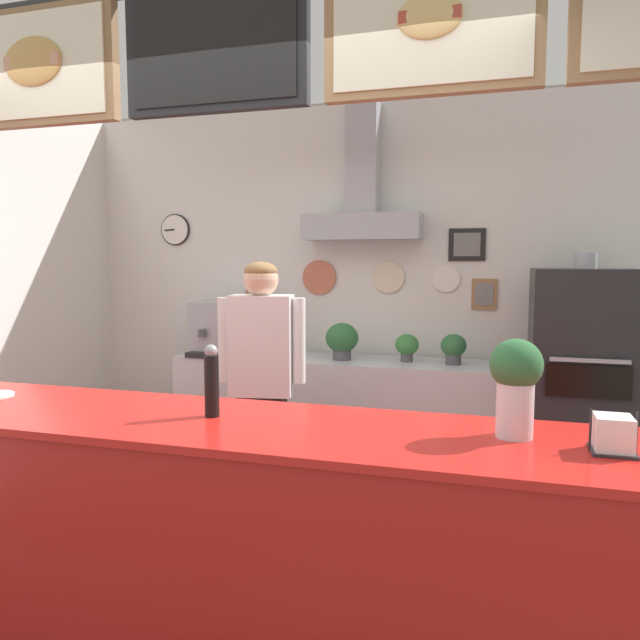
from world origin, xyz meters
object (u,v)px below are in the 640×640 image
at_px(pizza_oven, 580,390).
at_px(shop_worker, 262,385).
at_px(potted_oregano, 342,339).
at_px(potted_thyme, 454,347).
at_px(potted_sage, 278,340).
at_px(basil_vase, 516,385).
at_px(potted_basil, 407,346).
at_px(napkin_holder, 613,436).
at_px(espresso_machine, 225,328).
at_px(pepper_grinder, 212,381).

height_order(pizza_oven, shop_worker, pizza_oven).
distance_m(potted_oregano, potted_thyme, 0.83).
height_order(potted_sage, potted_thyme, potted_sage).
height_order(shop_worker, basil_vase, shop_worker).
bearing_deg(pizza_oven, basil_vase, -103.13).
xyz_separation_m(shop_worker, potted_thyme, (1.05, 1.09, 0.12)).
distance_m(shop_worker, potted_basil, 1.32).
bearing_deg(potted_oregano, potted_sage, 178.22).
bearing_deg(potted_basil, napkin_holder, -66.77).
height_order(espresso_machine, napkin_holder, espresso_machine).
height_order(shop_worker, espresso_machine, shop_worker).
height_order(potted_sage, basil_vase, basil_vase).
bearing_deg(basil_vase, espresso_machine, 134.59).
bearing_deg(espresso_machine, potted_basil, 1.81).
xyz_separation_m(potted_basil, pepper_grinder, (-0.44, -2.29, 0.16)).
relative_size(pepper_grinder, basil_vase, 0.83).
bearing_deg(pizza_oven, napkin_holder, -94.64).
bearing_deg(espresso_machine, napkin_holder, -42.84).
relative_size(potted_basil, potted_oregano, 0.74).
height_order(potted_sage, pepper_grinder, pepper_grinder).
bearing_deg(shop_worker, potted_basil, -133.78).
bearing_deg(pepper_grinder, potted_oregano, 91.11).
height_order(pizza_oven, basil_vase, pizza_oven).
bearing_deg(shop_worker, potted_oregano, -113.11).
height_order(potted_sage, napkin_holder, napkin_holder).
bearing_deg(potted_thyme, pepper_grinder, -109.07).
relative_size(pepper_grinder, napkin_holder, 2.02).
xyz_separation_m(espresso_machine, napkin_holder, (2.46, -2.29, -0.02)).
bearing_deg(shop_worker, pepper_grinder, 91.68).
bearing_deg(pizza_oven, potted_thyme, 166.30).
xyz_separation_m(potted_oregano, basil_vase, (1.19, -2.19, 0.16)).
distance_m(potted_oregano, pepper_grinder, 2.24).
height_order(pizza_oven, espresso_machine, pizza_oven).
xyz_separation_m(shop_worker, napkin_holder, (1.71, -1.22, 0.19)).
distance_m(pizza_oven, shop_worker, 2.08).
xyz_separation_m(pizza_oven, potted_thyme, (-0.83, 0.20, 0.22)).
relative_size(potted_oregano, napkin_holder, 1.96).
bearing_deg(pizza_oven, potted_oregano, 174.05).
relative_size(espresso_machine, pepper_grinder, 1.67).
bearing_deg(potted_sage, potted_oregano, -1.78).
distance_m(potted_basil, potted_oregano, 0.49).
distance_m(pizza_oven, potted_oregano, 1.69).
xyz_separation_m(shop_worker, espresso_machine, (-0.75, 1.06, 0.21)).
distance_m(pepper_grinder, basil_vase, 1.15).
bearing_deg(napkin_holder, potted_sage, 131.17).
relative_size(potted_oregano, pepper_grinder, 0.97).
xyz_separation_m(espresso_machine, potted_sage, (0.46, 0.01, -0.08)).
xyz_separation_m(pizza_oven, pepper_grinder, (-1.61, -2.07, 0.37)).
height_order(potted_thyme, basil_vase, basil_vase).
height_order(shop_worker, potted_thyme, shop_worker).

